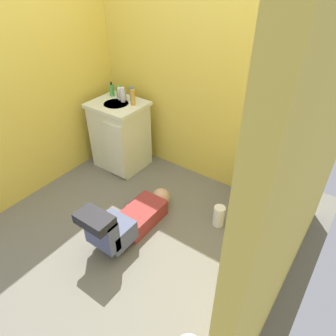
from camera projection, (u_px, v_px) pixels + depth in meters
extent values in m
cube|color=slate|center=(139.00, 227.00, 3.05)|extent=(3.08, 3.18, 0.04)
cube|color=#E0C448|center=(205.00, 74.00, 3.09)|extent=(2.74, 0.08, 2.40)
cube|color=#E0C448|center=(26.00, 80.00, 2.97)|extent=(0.08, 2.18, 2.40)
cube|color=#E0C448|center=(312.00, 175.00, 1.71)|extent=(0.08, 2.18, 2.40)
cube|color=silver|center=(261.00, 206.00, 2.99)|extent=(0.22, 0.30, 0.38)
cylinder|color=silver|center=(262.00, 194.00, 2.84)|extent=(0.35, 0.35, 0.08)
cube|color=silver|center=(273.00, 170.00, 2.87)|extent=(0.34, 0.17, 0.34)
cube|color=silver|center=(277.00, 153.00, 2.76)|extent=(0.36, 0.19, 0.03)
cube|color=beige|center=(121.00, 136.00, 3.70)|extent=(0.56, 0.48, 0.78)
cube|color=silver|center=(117.00, 105.00, 3.46)|extent=(0.60, 0.52, 0.04)
cylinder|color=silver|center=(116.00, 106.00, 3.45)|extent=(0.28, 0.28, 0.05)
cube|color=beige|center=(115.00, 151.00, 3.47)|extent=(0.26, 0.03, 0.66)
cylinder|color=silver|center=(125.00, 95.00, 3.52)|extent=(0.02, 0.02, 0.10)
cube|color=maroon|center=(141.00, 216.00, 3.03)|extent=(0.29, 0.52, 0.17)
sphere|color=tan|center=(161.00, 197.00, 3.24)|extent=(0.19, 0.19, 0.19)
cube|color=#4C5477|center=(114.00, 231.00, 2.74)|extent=(0.31, 0.28, 0.20)
cube|color=#4C5477|center=(101.00, 232.00, 2.57)|extent=(0.31, 0.12, 0.32)
cube|color=black|center=(95.00, 220.00, 2.44)|extent=(0.31, 0.19, 0.09)
cylinder|color=maroon|center=(137.00, 201.00, 3.24)|extent=(0.08, 0.30, 0.08)
cube|color=silver|center=(273.00, 145.00, 2.75)|extent=(0.22, 0.11, 0.10)
cube|color=#26262D|center=(290.00, 150.00, 2.67)|extent=(0.12, 0.09, 0.11)
cylinder|color=#4AA34C|center=(112.00, 90.00, 3.59)|extent=(0.06, 0.06, 0.13)
cylinder|color=black|center=(111.00, 83.00, 3.54)|extent=(0.02, 0.02, 0.04)
cylinder|color=#479A4F|center=(119.00, 91.00, 3.57)|extent=(0.06, 0.06, 0.12)
cylinder|color=white|center=(120.00, 94.00, 3.49)|extent=(0.05, 0.05, 0.14)
cylinder|color=silver|center=(123.00, 95.00, 3.44)|extent=(0.05, 0.05, 0.16)
cylinder|color=#3E62B2|center=(132.00, 94.00, 3.46)|extent=(0.04, 0.04, 0.16)
cylinder|color=#C18C31|center=(133.00, 97.00, 3.36)|extent=(0.05, 0.05, 0.17)
cylinder|color=white|center=(219.00, 216.00, 2.99)|extent=(0.11, 0.11, 0.22)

